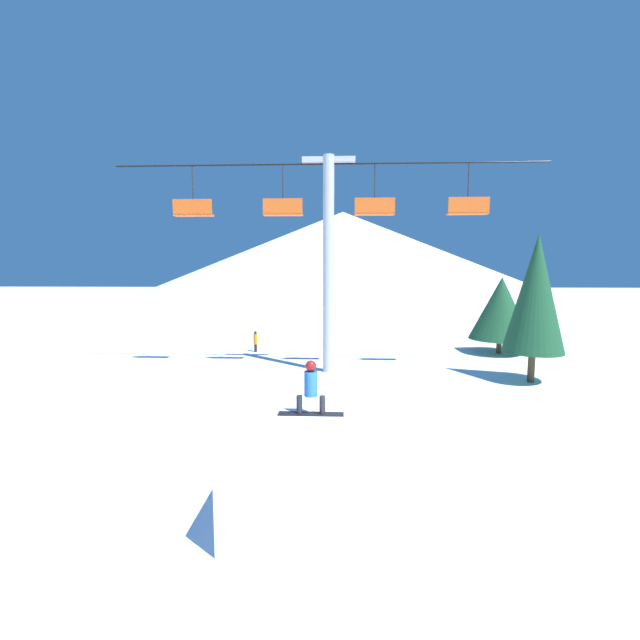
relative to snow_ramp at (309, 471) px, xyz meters
name	(u,v)px	position (x,y,z in m)	size (l,w,h in m)	color
ground_plane	(362,502)	(1.09, 0.17, -0.74)	(220.00, 220.00, 0.00)	white
mountain_ridge	(343,253)	(1.09, 83.28, 7.69)	(82.72, 82.72, 16.86)	silver
snow_ramp	(309,471)	(0.00, 0.00, 0.00)	(2.92, 3.41, 1.48)	white
snowboarder	(311,388)	(-0.05, 1.28, 1.38)	(1.52, 0.30, 1.27)	black
chairlift	(328,248)	(0.06, 11.65, 5.08)	(19.59, 0.51, 9.94)	#B2B2B7
pine_tree_near	(536,294)	(8.84, 10.16, 3.06)	(2.49, 2.49, 6.31)	#4C3823
pine_tree_far	(501,308)	(9.81, 16.56, 1.88)	(3.43, 3.43, 4.42)	#4C3823
distant_skier	(256,341)	(-4.35, 16.36, -0.07)	(0.24, 0.24, 1.23)	black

